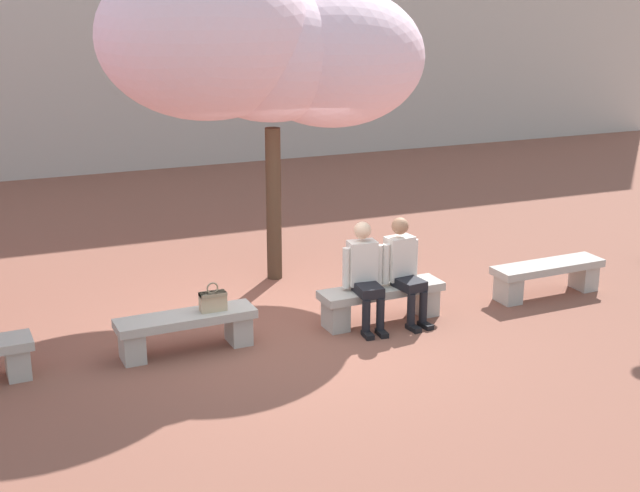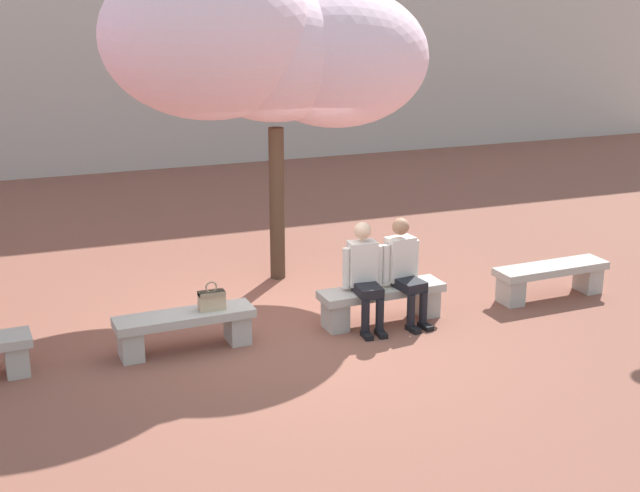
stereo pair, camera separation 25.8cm
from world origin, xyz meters
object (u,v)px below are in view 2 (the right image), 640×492
stone_bench_near_east (551,276)px  person_seated_right (404,267)px  stone_bench_center (382,299)px  handbag (212,299)px  stone_bench_near_west (185,326)px  cherry_tree_main (268,48)px  person_seated_left (365,272)px

stone_bench_near_east → person_seated_right: person_seated_right is taller
stone_bench_center → stone_bench_near_east: same height
handbag → person_seated_right: bearing=-1.2°
stone_bench_center → handbag: (-2.13, -0.00, 0.28)m
stone_bench_near_west → person_seated_right: (2.72, -0.05, 0.40)m
stone_bench_near_west → stone_bench_center: (2.45, 0.00, 0.00)m
stone_bench_near_east → cherry_tree_main: size_ratio=0.36×
stone_bench_center → cherry_tree_main: 3.62m
person_seated_right → stone_bench_near_east: bearing=1.4°
person_seated_left → cherry_tree_main: 3.29m
person_seated_left → cherry_tree_main: bearing=103.8°
person_seated_left → person_seated_right: bearing=0.1°
stone_bench_near_west → person_seated_left: 2.23m
stone_bench_near_west → stone_bench_near_east: bearing=0.0°
stone_bench_near_east → person_seated_left: size_ratio=1.24×
stone_bench_near_east → stone_bench_near_west: bearing=180.0°
person_seated_right → handbag: person_seated_right is taller
stone_bench_near_east → person_seated_right: bearing=-178.6°
handbag → cherry_tree_main: cherry_tree_main is taller
stone_bench_near_west → cherry_tree_main: (1.68, 2.03, 2.90)m
stone_bench_near_west → handbag: handbag is taller
person_seated_left → stone_bench_center: bearing=11.6°
stone_bench_near_east → person_seated_left: 2.74m
stone_bench_near_east → cherry_tree_main: 4.79m
stone_bench_near_west → person_seated_right: person_seated_right is taller
stone_bench_near_west → handbag: (0.32, -0.00, 0.28)m
stone_bench_center → cherry_tree_main: size_ratio=0.36×
stone_bench_near_west → handbag: 0.43m
person_seated_right → stone_bench_center: bearing=168.7°
handbag → stone_bench_center: bearing=0.1°
stone_bench_center → person_seated_left: bearing=-168.4°
stone_bench_near_east → person_seated_right: 2.23m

